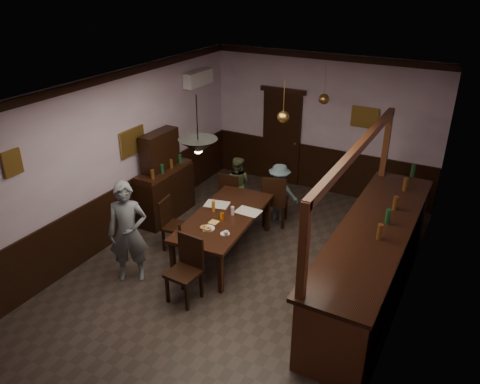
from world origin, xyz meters
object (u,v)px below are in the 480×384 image
Objects in this scene: chair_side at (171,222)px; coffee_cup at (226,233)px; dining_table at (224,219)px; bar_counter at (372,258)px; sideboard at (164,184)px; person_seated_left at (237,184)px; chair_near at (187,266)px; chair_far_left at (231,193)px; person_seated_right at (279,192)px; pendant_brass_mid at (283,117)px; chair_far_right at (275,199)px; pendant_brass_far at (324,99)px; pendant_iron at (198,146)px; person_standing at (128,233)px; soda_can at (222,216)px.

chair_side is 11.84× the size of coffee_cup.
dining_table is 0.54× the size of bar_counter.
person_seated_left is at bearing 38.74° from sideboard.
chair_far_left is at bearing 108.34° from chair_near.
person_seated_right is (0.31, 1.58, -0.10)m from dining_table.
pendant_brass_mid reaches higher than coffee_cup.
person_seated_left reaches higher than chair_far_right.
coffee_cup is 3.35m from pendant_brass_far.
pendant_brass_far is at bearing 77.17° from pendant_iron.
pendant_brass_far is at bearing -160.01° from person_seated_left.
pendant_brass_mid is (1.53, 2.30, 1.46)m from person_standing.
dining_table is 1.62m from person_seated_left.
pendant_brass_far is at bearing -133.65° from person_seated_right.
dining_table is 2.41× the size of chair_side.
person_seated_left is 2.29m from coffee_cup.
sideboard is (-1.71, 0.60, 0.02)m from dining_table.
person_seated_left is 3.36m from bar_counter.
chair_far_right is 0.25× the size of bar_counter.
dining_table is 2.81× the size of pendant_brass_mid.
bar_counter is at bearing -6.09° from sideboard.
chair_side reaches higher than chair_far_left.
pendant_iron reaches higher than person_seated_left.
chair_side is 0.22× the size of bar_counter.
person_seated_left is 1.77m from soda_can.
chair_near is at bearing -148.26° from bar_counter.
dining_table is at bearing -80.94° from chair_side.
bar_counter reaches higher than chair_far_right.
chair_side is at bearing -162.52° from dining_table.
pendant_brass_mid is (2.31, 0.37, 1.59)m from sideboard.
person_seated_right reaches higher than soda_can.
chair_far_left is 2.75m from pendant_iron.
person_standing reaches higher than chair_side.
pendant_brass_far is (1.71, 2.69, 1.78)m from chair_side.
dining_table is 0.96m from chair_side.
person_seated_right is 1.76m from soda_can.
pendant_brass_mid reaches higher than bar_counter.
pendant_brass_mid is (1.51, 1.25, 1.78)m from chair_side.
chair_far_right is 0.90× the size of person_seated_right.
pendant_iron is at bearing -38.07° from sideboard.
person_seated_right is at bearing 78.86° from dining_table.
soda_can is at bearing 122.22° from coffee_cup.
soda_can is 1.93m from pendant_brass_mid.
person_seated_left is 2.38m from pendant_brass_far.
pendant_brass_mid is at bearing 76.51° from coffee_cup.
bar_counter is at bearing -23.28° from pendant_brass_mid.
chair_far_left is 3.24m from bar_counter.
person_standing is 4.37m from pendant_brass_far.
pendant_iron is at bearing 71.31° from person_seated_right.
chair_side is (-0.34, -1.51, 0.00)m from chair_far_left.
person_seated_left is (-0.58, 1.50, -0.10)m from dining_table.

